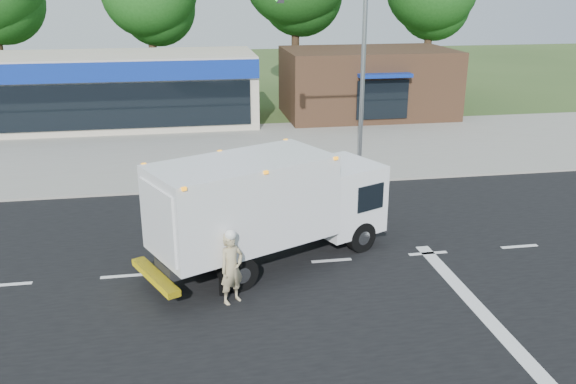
% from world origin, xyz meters
% --- Properties ---
extents(ground, '(120.00, 120.00, 0.00)m').
position_xyz_m(ground, '(0.00, 0.00, 0.00)').
color(ground, '#385123').
rests_on(ground, ground).
extents(road_asphalt, '(60.00, 14.00, 0.02)m').
position_xyz_m(road_asphalt, '(0.00, 0.00, 0.00)').
color(road_asphalt, black).
rests_on(road_asphalt, ground).
extents(sidewalk, '(60.00, 2.40, 0.12)m').
position_xyz_m(sidewalk, '(0.00, 8.20, 0.06)').
color(sidewalk, gray).
rests_on(sidewalk, ground).
extents(parking_apron, '(60.00, 9.00, 0.02)m').
position_xyz_m(parking_apron, '(0.00, 14.00, 0.01)').
color(parking_apron, gray).
rests_on(parking_apron, ground).
extents(lane_markings, '(55.20, 7.00, 0.01)m').
position_xyz_m(lane_markings, '(1.35, -1.35, 0.02)').
color(lane_markings, silver).
rests_on(lane_markings, road_asphalt).
extents(ems_box_truck, '(7.63, 5.18, 3.26)m').
position_xyz_m(ems_box_truck, '(-1.87, 0.22, 1.88)').
color(ems_box_truck, black).
rests_on(ems_box_truck, ground).
extents(emergency_worker, '(0.83, 0.75, 2.01)m').
position_xyz_m(emergency_worker, '(-3.08, -1.93, 0.98)').
color(emergency_worker, tan).
rests_on(emergency_worker, ground).
extents(retail_strip_mall, '(18.00, 6.20, 4.00)m').
position_xyz_m(retail_strip_mall, '(-9.00, 19.93, 2.01)').
color(retail_strip_mall, beige).
rests_on(retail_strip_mall, ground).
extents(brown_storefront, '(10.00, 6.70, 4.00)m').
position_xyz_m(brown_storefront, '(7.00, 19.98, 2.00)').
color(brown_storefront, '#382316').
rests_on(brown_storefront, ground).
extents(traffic_signal_pole, '(3.51, 0.25, 8.00)m').
position_xyz_m(traffic_signal_pole, '(2.35, 7.60, 4.92)').
color(traffic_signal_pole, gray).
rests_on(traffic_signal_pole, ground).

